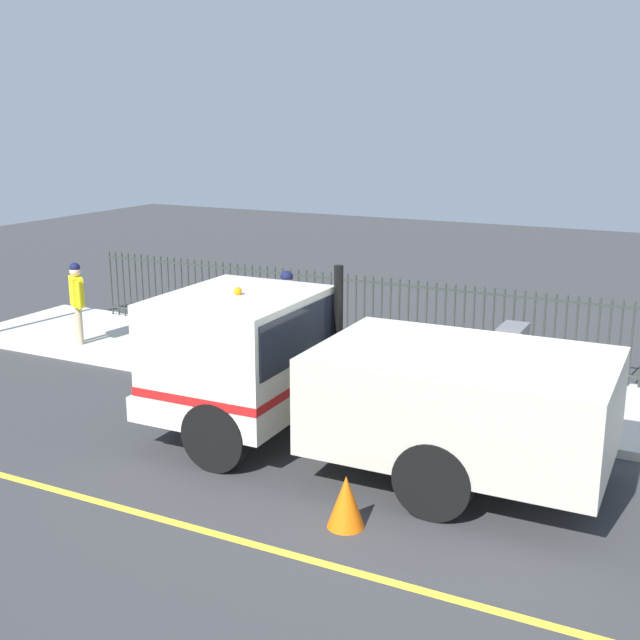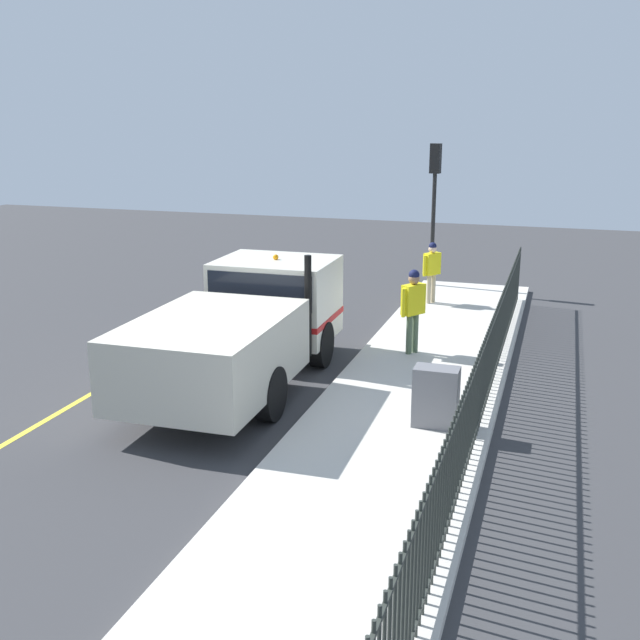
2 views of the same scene
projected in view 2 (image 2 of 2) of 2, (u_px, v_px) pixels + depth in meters
The scene contains 10 objects.
ground_plane at pixel (220, 415), 13.43m from camera, with size 51.19×51.19×0.00m, color #38383A.
sidewalk_slab at pixel (391, 433), 12.51m from camera, with size 3.16×23.27×0.14m, color beige.
lane_marking at pixel (84, 398), 14.25m from camera, with size 0.12×20.94×0.01m, color yellow.
work_truck at pixel (248, 322), 14.82m from camera, with size 2.54×6.37×2.50m.
worker_standing at pixel (413, 302), 16.18m from camera, with size 0.48×0.57×1.83m.
pedestrian_distant at pixel (432, 266), 20.57m from camera, with size 0.45×0.52×1.67m.
iron_fence at pixel (477, 395), 11.89m from camera, with size 0.04×19.81×1.48m.
traffic_light_near at pixel (435, 186), 22.27m from camera, with size 0.33×0.26×4.16m.
utility_cabinet at pixel (436, 397), 12.52m from camera, with size 0.73×0.42×1.01m, color slate.
traffic_cone at pixel (147, 372), 14.73m from camera, with size 0.44×0.44×0.63m, color orange.
Camera 2 is at (5.49, -11.39, 5.13)m, focal length 42.89 mm.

